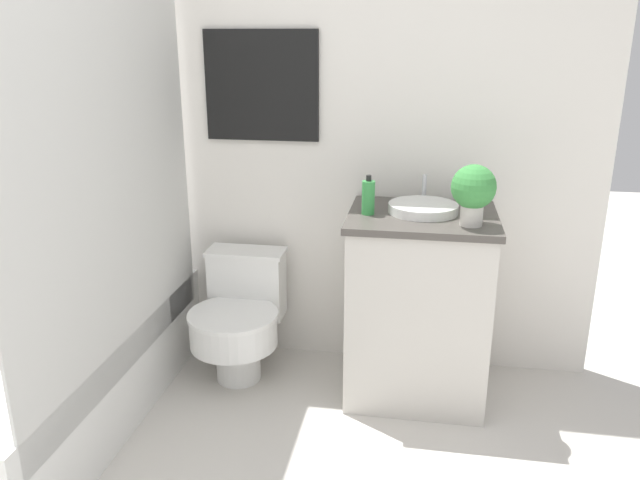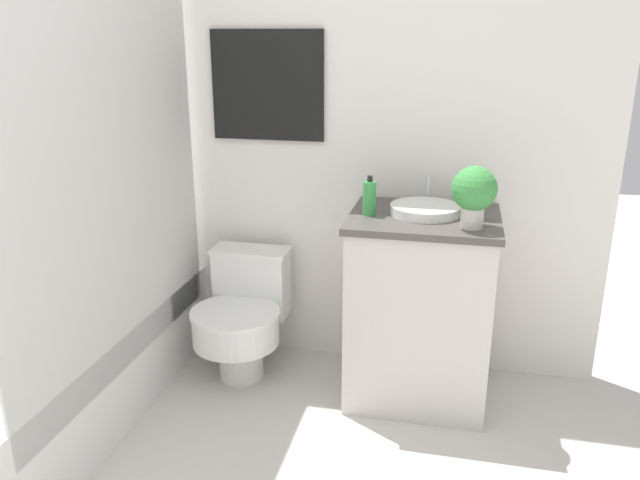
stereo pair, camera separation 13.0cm
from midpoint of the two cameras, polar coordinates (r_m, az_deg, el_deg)
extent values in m
cube|color=white|center=(3.03, -2.58, 11.86)|extent=(3.10, 0.05, 2.50)
cube|color=black|center=(3.00, -3.57, 13.90)|extent=(0.54, 0.02, 0.50)
cube|color=beige|center=(3.00, -3.59, 13.89)|extent=(0.51, 0.01, 0.47)
cube|color=white|center=(2.94, -20.92, -11.00)|extent=(0.63, 1.57, 0.42)
cube|color=silver|center=(2.47, -17.20, 6.54)|extent=(0.01, 1.45, 1.66)
cylinder|color=white|center=(3.09, -6.03, -10.56)|extent=(0.21, 0.21, 0.21)
cylinder|color=white|center=(2.96, -6.45, -8.06)|extent=(0.41, 0.41, 0.14)
cylinder|color=white|center=(2.93, -6.51, -6.66)|extent=(0.42, 0.42, 0.02)
cube|color=white|center=(3.12, -5.07, -3.95)|extent=(0.36, 0.17, 0.32)
cube|color=white|center=(3.06, -5.16, -0.99)|extent=(0.38, 0.18, 0.02)
cube|color=beige|center=(2.85, 10.38, -6.39)|extent=(0.60, 0.52, 0.83)
cube|color=#4C4742|center=(2.70, 10.89, 1.91)|extent=(0.63, 0.55, 0.03)
cylinder|color=white|center=(2.71, 10.95, 2.74)|extent=(0.30, 0.30, 0.04)
cylinder|color=silver|center=(2.87, 11.14, 4.50)|extent=(0.02, 0.02, 0.13)
cylinder|color=green|center=(2.65, 5.94, 3.81)|extent=(0.06, 0.06, 0.14)
cylinder|color=black|center=(2.63, 6.00, 5.59)|extent=(0.02, 0.02, 0.02)
cylinder|color=beige|center=(2.55, 15.15, 2.03)|extent=(0.09, 0.09, 0.09)
sphere|color=#3D8E42|center=(2.53, 15.36, 4.53)|extent=(0.18, 0.18, 0.18)
camera|label=1|loc=(0.06, -88.58, 0.46)|focal=35.00mm
camera|label=2|loc=(0.06, 91.42, -0.46)|focal=35.00mm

